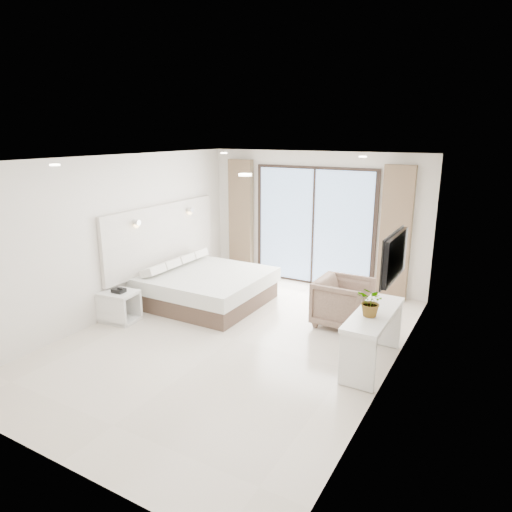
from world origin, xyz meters
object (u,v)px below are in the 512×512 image
object	(u,v)px
console_desk	(373,327)
bed	(206,287)
armchair	(343,300)
nightstand	(120,306)

from	to	relation	value
console_desk	bed	bearing A→B (deg)	165.98
console_desk	armchair	world-z (taller)	armchair
console_desk	armchair	bearing A→B (deg)	125.52
bed	nightstand	bearing A→B (deg)	-117.66
bed	console_desk	size ratio (longest dim) A/B	1.38
bed	nightstand	size ratio (longest dim) A/B	3.38
bed	armchair	distance (m)	2.55
bed	armchair	bearing A→B (deg)	6.10
bed	nightstand	distance (m)	1.59
bed	nightstand	xyz separation A→B (m)	(-0.74, -1.41, -0.04)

